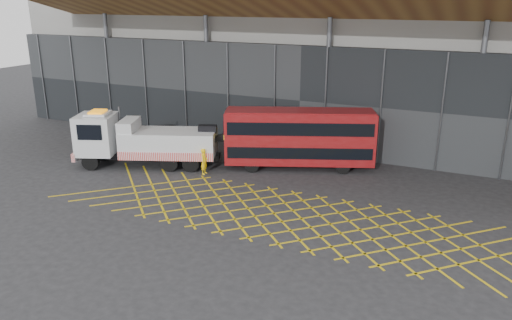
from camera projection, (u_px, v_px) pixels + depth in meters
The scene contains 6 objects.
ground_plane at pixel (199, 199), 29.35m from camera, with size 120.00×120.00×0.00m, color #252527.
road_markings at pixel (288, 216), 27.09m from camera, with size 27.96×7.16×0.01m.
construction_building at pixel (330, 27), 41.61m from camera, with size 55.00×23.97×18.00m.
recovery_truck at pixel (142, 140), 34.64m from camera, with size 11.14×6.16×3.99m.
bus_towed at pixel (299, 136), 33.99m from camera, with size 10.20×5.98×4.11m.
worker at pixel (204, 161), 33.30m from camera, with size 0.64×0.42×1.75m, color yellow.
Camera 1 is at (14.57, -23.19, 11.32)m, focal length 35.00 mm.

